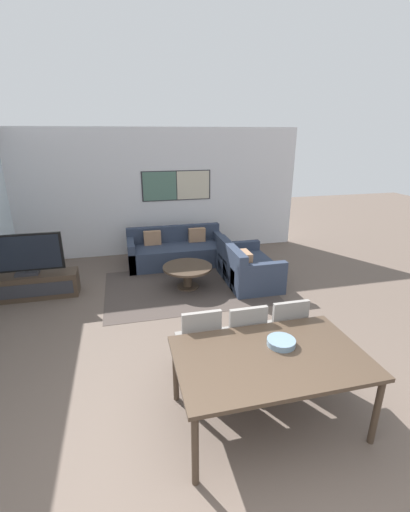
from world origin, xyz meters
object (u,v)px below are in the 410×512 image
(tv_console, at_px, (30,286))
(dining_table, at_px, (270,361))
(coffee_table, at_px, (188,272))
(dining_chair_right, at_px, (284,329))
(dining_chair_centre, at_px, (244,335))
(television, at_px, (24,255))
(fruit_bowl, at_px, (281,342))
(sofa_main, at_px, (176,251))
(sofa_side, at_px, (245,269))
(dining_chair_left, at_px, (199,340))

(tv_console, relative_size, dining_table, 0.90)
(coffee_table, height_order, dining_chair_right, dining_chair_right)
(dining_chair_centre, distance_m, dining_chair_right, 0.51)
(television, height_order, fruit_bowl, television)
(sofa_main, height_order, fruit_bowl, fruit_bowl)
(sofa_main, xyz_separation_m, dining_table, (0.16, -4.51, 0.41))
(sofa_side, bearing_deg, tv_console, 85.85)
(dining_chair_centre, height_order, fruit_bowl, dining_chair_centre)
(tv_console, xyz_separation_m, coffee_table, (2.70, -0.25, 0.10))
(dining_chair_right, relative_size, fruit_bowl, 3.35)
(coffee_table, xyz_separation_m, fruit_bowl, (0.33, -3.08, 0.47))
(coffee_table, bearing_deg, fruit_bowl, -83.90)
(dining_chair_left, xyz_separation_m, dining_chair_right, (1.01, -0.01, 0.00))
(tv_console, distance_m, dining_chair_left, 3.61)
(sofa_main, height_order, dining_chair_left, dining_chair_left)
(sofa_main, height_order, dining_chair_centre, dining_chair_centre)
(fruit_bowl, bearing_deg, dining_chair_right, 60.15)
(tv_console, height_order, dining_chair_right, dining_chair_right)
(sofa_side, distance_m, dining_chair_right, 2.50)
(dining_table, bearing_deg, tv_console, 129.63)
(tv_console, height_order, dining_table, dining_table)
(dining_table, distance_m, fruit_bowl, 0.23)
(sofa_side, xyz_separation_m, dining_chair_right, (-0.43, -2.46, 0.25))
(television, relative_size, sofa_side, 0.88)
(tv_console, relative_size, dining_chair_left, 1.71)
(coffee_table, xyz_separation_m, dining_chair_left, (-0.34, -2.46, 0.20))
(tv_console, xyz_separation_m, sofa_side, (3.80, -0.28, 0.06))
(dining_table, distance_m, dining_chair_centre, 0.73)
(dining_chair_left, xyz_separation_m, dining_chair_centre, (0.51, -0.03, 0.00))
(dining_chair_centre, xyz_separation_m, dining_chair_right, (0.51, 0.02, 0.00))
(sofa_side, relative_size, dining_table, 0.79)
(sofa_main, relative_size, fruit_bowl, 7.42)
(dining_chair_left, bearing_deg, sofa_main, 84.80)
(television, relative_size, dining_chair_right, 1.33)
(television, xyz_separation_m, dining_chair_right, (3.37, -2.73, -0.26))
(tv_console, height_order, coffee_table, tv_console)
(dining_chair_right, bearing_deg, television, 141.00)
(fruit_bowl, bearing_deg, television, 132.31)
(coffee_table, relative_size, fruit_bowl, 3.24)
(dining_table, bearing_deg, coffee_table, 92.93)
(tv_console, xyz_separation_m, fruit_bowl, (3.03, -3.33, 0.57))
(tv_console, bearing_deg, dining_chair_centre, -43.81)
(tv_console, xyz_separation_m, dining_chair_left, (2.36, -2.72, 0.31))
(sofa_main, xyz_separation_m, fruit_bowl, (0.33, -4.38, 0.51))
(sofa_main, distance_m, sofa_side, 1.72)
(tv_console, height_order, fruit_bowl, fruit_bowl)
(coffee_table, bearing_deg, dining_chair_centre, -86.23)
(television, distance_m, dining_chair_right, 4.35)
(tv_console, height_order, dining_chair_left, dining_chair_left)
(tv_console, bearing_deg, dining_chair_right, -38.99)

